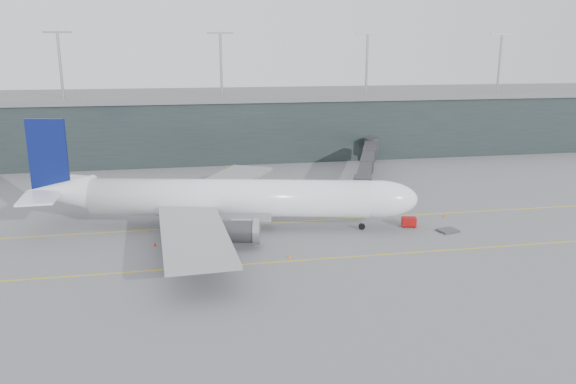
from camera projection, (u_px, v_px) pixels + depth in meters
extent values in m
plane|color=slate|center=(215.00, 218.00, 87.68)|extent=(320.00, 320.00, 0.00)
cube|color=gold|center=(217.00, 226.00, 83.87)|extent=(160.00, 0.25, 0.02)
cube|color=gold|center=(225.00, 266.00, 68.64)|extent=(160.00, 0.25, 0.02)
cube|color=gold|center=(235.00, 187.00, 107.61)|extent=(0.25, 60.00, 0.02)
cube|color=#1E2829|center=(200.00, 125.00, 141.14)|extent=(240.00, 35.00, 14.00)
cube|color=slate|center=(199.00, 95.00, 139.26)|extent=(240.00, 36.00, 1.20)
cylinder|color=#9E9EA3|center=(60.00, 66.00, 122.50)|extent=(0.60, 0.60, 14.00)
cylinder|color=#9E9EA3|center=(221.00, 65.00, 128.80)|extent=(0.60, 0.60, 14.00)
cylinder|color=#9E9EA3|center=(367.00, 65.00, 135.10)|extent=(0.60, 0.60, 14.00)
cylinder|color=#9E9EA3|center=(499.00, 64.00, 141.40)|extent=(0.60, 0.60, 14.00)
cylinder|color=white|center=(230.00, 198.00, 81.86)|extent=(40.63, 14.23, 5.45)
ellipsoid|color=white|center=(378.00, 199.00, 81.12)|extent=(12.36, 7.84, 5.45)
cone|color=white|center=(61.00, 192.00, 82.56)|extent=(10.58, 7.23, 5.23)
cube|color=gray|center=(224.00, 211.00, 82.41)|extent=(14.68, 7.39, 1.76)
cube|color=black|center=(401.00, 193.00, 80.78)|extent=(2.47, 3.00, 0.70)
cube|color=gray|center=(194.00, 233.00, 68.98)|extent=(9.34, 25.89, 0.48)
cylinder|color=#38383D|center=(235.00, 231.00, 74.30)|extent=(6.68, 4.36, 3.08)
cube|color=gray|center=(226.00, 182.00, 95.35)|extent=(19.19, 26.15, 0.48)
cylinder|color=#38383D|center=(248.00, 199.00, 90.47)|extent=(6.68, 4.36, 3.08)
cube|color=#0A1456|center=(48.00, 155.00, 81.24)|extent=(5.67, 1.69, 10.54)
cube|color=white|center=(39.00, 198.00, 77.81)|extent=(5.14, 8.09, 0.31)
cube|color=white|center=(68.00, 182.00, 87.16)|extent=(7.96, 9.25, 0.31)
cylinder|color=black|center=(362.00, 226.00, 82.23)|extent=(1.02, 0.56, 0.97)
cylinder|color=#9E9EA3|center=(362.00, 222.00, 82.06)|extent=(0.26, 0.26, 2.28)
cylinder|color=black|center=(202.00, 233.00, 78.91)|extent=(1.21, 0.68, 1.14)
cylinder|color=black|center=(212.00, 216.00, 87.07)|extent=(1.21, 0.68, 1.14)
cube|color=#28272C|center=(362.00, 184.00, 90.86)|extent=(3.83, 4.04, 2.51)
cube|color=#28272C|center=(365.00, 174.00, 97.94)|extent=(6.27, 11.67, 2.24)
cube|color=#28272C|center=(368.00, 161.00, 109.04)|extent=(6.48, 11.75, 2.33)
cube|color=#28272C|center=(370.00, 151.00, 120.13)|extent=(6.69, 11.83, 2.42)
cylinder|color=#9E9EA3|center=(364.00, 189.00, 99.23)|extent=(0.45, 0.45, 3.40)
cube|color=#38383D|center=(364.00, 196.00, 99.57)|extent=(2.15, 1.90, 0.63)
cylinder|color=#28272C|center=(308.00, 144.00, 129.41)|extent=(3.58, 3.58, 2.69)
cylinder|color=#28272C|center=(308.00, 156.00, 130.12)|extent=(1.61, 1.61, 3.22)
cube|color=#A10B0B|center=(409.00, 221.00, 83.47)|extent=(2.35, 1.80, 1.23)
cylinder|color=black|center=(404.00, 226.00, 83.21)|extent=(0.40, 0.23, 0.38)
cylinder|color=black|center=(414.00, 227.00, 83.12)|extent=(0.40, 0.23, 0.38)
cylinder|color=black|center=(403.00, 224.00, 84.12)|extent=(0.40, 0.23, 0.38)
cylinder|color=black|center=(413.00, 225.00, 84.04)|extent=(0.40, 0.23, 0.38)
cube|color=#3B3B40|center=(448.00, 231.00, 81.37)|extent=(3.19, 2.80, 0.27)
cube|color=#38383D|center=(174.00, 204.00, 95.45)|extent=(2.40, 2.10, 0.21)
cube|color=#ACB3B9|center=(174.00, 198.00, 95.22)|extent=(1.98, 1.90, 1.56)
cube|color=navy|center=(173.00, 194.00, 95.02)|extent=(2.04, 1.96, 0.08)
cube|color=#38383D|center=(196.00, 198.00, 99.01)|extent=(2.29, 1.94, 0.21)
cube|color=#A7ABB3|center=(196.00, 193.00, 98.78)|extent=(1.86, 1.78, 1.55)
cube|color=navy|center=(195.00, 189.00, 98.58)|extent=(1.92, 1.84, 0.08)
cube|color=#38383D|center=(206.00, 199.00, 98.39)|extent=(1.91, 1.58, 0.18)
cube|color=#A4A7B0|center=(205.00, 195.00, 98.19)|extent=(1.54, 1.46, 1.34)
cube|color=navy|center=(205.00, 191.00, 98.02)|extent=(1.59, 1.51, 0.07)
cone|color=#D75F0B|center=(445.00, 215.00, 88.40)|extent=(0.43, 0.43, 0.69)
cone|color=orange|center=(289.00, 255.00, 71.25)|extent=(0.40, 0.40, 0.63)
cone|color=#E64D0C|center=(252.00, 194.00, 100.86)|extent=(0.48, 0.48, 0.77)
cone|color=red|center=(155.00, 244.00, 75.35)|extent=(0.39, 0.39, 0.62)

